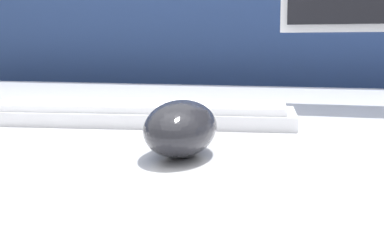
% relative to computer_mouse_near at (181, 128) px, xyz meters
% --- Properties ---
extents(partition_panel, '(5.00, 0.03, 1.15)m').
position_rel_computer_mouse_near_xyz_m(partition_panel, '(0.06, 0.94, -0.15)').
color(partition_panel, navy).
rests_on(partition_panel, ground_plane).
extents(computer_mouse_near, '(0.07, 0.12, 0.05)m').
position_rel_computer_mouse_near_xyz_m(computer_mouse_near, '(0.00, 0.00, 0.00)').
color(computer_mouse_near, '#232328').
rests_on(computer_mouse_near, desk).
extents(keyboard, '(0.39, 0.17, 0.02)m').
position_rel_computer_mouse_near_xyz_m(keyboard, '(-0.11, 0.17, -0.01)').
color(keyboard, white).
rests_on(keyboard, desk).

